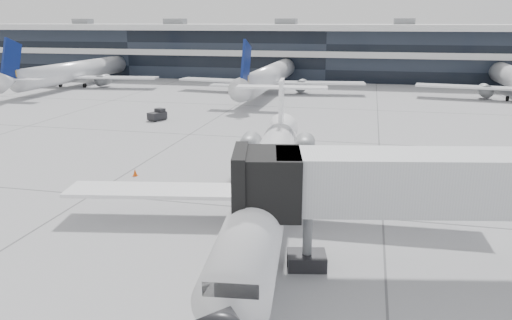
# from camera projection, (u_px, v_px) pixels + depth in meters

# --- Properties ---
(ground) EXTENTS (220.00, 220.00, 0.00)m
(ground) POSITION_uv_depth(u_px,v_px,m) (228.00, 206.00, 33.08)
(ground) COLOR gray
(ground) RESTS_ON ground
(terminal) EXTENTS (170.00, 22.00, 10.00)m
(terminal) POSITION_uv_depth(u_px,v_px,m) (330.00, 54.00, 108.77)
(terminal) COLOR black
(terminal) RESTS_ON ground
(bg_jet_left) EXTENTS (32.00, 40.00, 9.60)m
(bg_jet_left) POSITION_uv_depth(u_px,v_px,m) (79.00, 86.00, 94.33)
(bg_jet_left) COLOR white
(bg_jet_left) RESTS_ON ground
(bg_jet_center) EXTENTS (32.00, 40.00, 9.60)m
(bg_jet_center) POSITION_uv_depth(u_px,v_px,m) (270.00, 92.00, 86.45)
(bg_jet_center) COLOR white
(bg_jet_center) RESTS_ON ground
(regional_jet) EXTENTS (25.09, 31.33, 7.23)m
(regional_jet) POSITION_uv_depth(u_px,v_px,m) (267.00, 183.00, 29.95)
(regional_jet) COLOR white
(regional_jet) RESTS_ON ground
(jet_bridge) EXTENTS (18.98, 7.06, 6.11)m
(jet_bridge) POSITION_uv_depth(u_px,v_px,m) (456.00, 183.00, 23.50)
(jet_bridge) COLOR #ABAEB0
(jet_bridge) RESTS_ON ground
(traffic_cone) EXTENTS (0.45, 0.45, 0.57)m
(traffic_cone) POSITION_uv_depth(u_px,v_px,m) (135.00, 173.00, 39.45)
(traffic_cone) COLOR #E7500C
(traffic_cone) RESTS_ON ground
(far_tug) EXTENTS (2.09, 2.54, 1.40)m
(far_tug) POSITION_uv_depth(u_px,v_px,m) (158.00, 115.00, 61.67)
(far_tug) COLOR black
(far_tug) RESTS_ON ground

